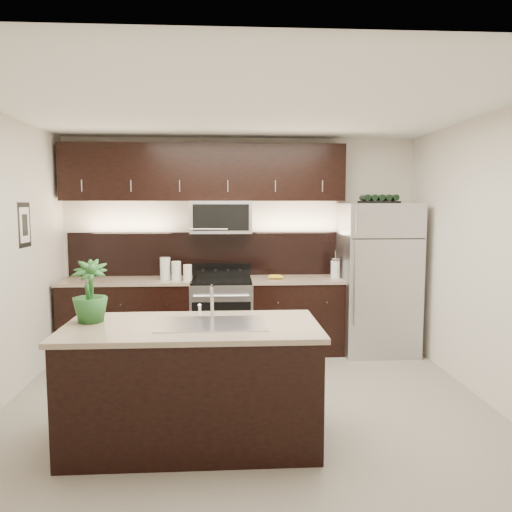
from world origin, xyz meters
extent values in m
plane|color=gray|center=(0.00, 0.00, 0.00)|extent=(4.50, 4.50, 0.00)
cube|color=beige|center=(0.00, 2.00, 1.35)|extent=(4.50, 0.02, 2.70)
cube|color=beige|center=(0.00, -2.00, 1.35)|extent=(4.50, 0.02, 2.70)
cube|color=beige|center=(2.25, 0.00, 1.35)|extent=(0.02, 4.00, 2.70)
cube|color=white|center=(0.00, 0.00, 2.70)|extent=(4.50, 4.00, 0.02)
cube|color=black|center=(-2.24, 0.75, 1.65)|extent=(0.01, 0.32, 0.46)
cube|color=white|center=(-2.23, 0.75, 1.65)|extent=(0.00, 0.24, 0.36)
cube|color=black|center=(-1.42, 1.69, 0.45)|extent=(1.57, 0.62, 0.90)
cube|color=black|center=(0.71, 1.69, 0.45)|extent=(1.16, 0.62, 0.90)
cube|color=#B2B2B7|center=(-0.25, 1.69, 0.45)|extent=(0.76, 0.62, 0.90)
cube|color=black|center=(-0.25, 1.69, 0.92)|extent=(0.76, 0.60, 0.03)
cube|color=beige|center=(-1.42, 1.69, 0.92)|extent=(1.59, 0.65, 0.04)
cube|color=beige|center=(0.71, 1.69, 0.92)|extent=(1.18, 0.65, 0.04)
cube|color=black|center=(-0.46, 1.99, 1.22)|extent=(3.49, 0.02, 0.56)
cube|color=#B2B2B7|center=(-0.25, 1.80, 1.70)|extent=(0.76, 0.40, 0.40)
cube|color=black|center=(-0.46, 1.83, 2.25)|extent=(3.49, 0.33, 0.70)
cube|color=black|center=(-0.46, -0.68, 0.45)|extent=(1.90, 0.90, 0.90)
cube|color=beige|center=(-0.46, -0.68, 0.92)|extent=(1.96, 0.96, 0.04)
cube|color=silver|center=(-0.31, -0.68, 0.95)|extent=(0.84, 0.50, 0.01)
cylinder|color=silver|center=(-0.31, -0.47, 1.06)|extent=(0.03, 0.03, 0.24)
cylinder|color=silver|center=(-0.31, -0.54, 1.21)|extent=(0.02, 0.14, 0.02)
cylinder|color=silver|center=(-0.31, -0.61, 1.16)|extent=(0.02, 0.02, 0.10)
cube|color=#B2B2B7|center=(1.70, 1.63, 0.94)|extent=(0.90, 0.81, 1.87)
cube|color=black|center=(1.70, 1.63, 1.89)|extent=(0.46, 0.29, 0.03)
cylinder|color=black|center=(1.52, 1.63, 1.94)|extent=(0.08, 0.26, 0.08)
cylinder|color=black|center=(1.61, 1.63, 1.94)|extent=(0.08, 0.26, 0.08)
cylinder|color=black|center=(1.70, 1.63, 1.94)|extent=(0.08, 0.26, 0.08)
cylinder|color=black|center=(1.79, 1.63, 1.94)|extent=(0.08, 0.26, 0.08)
cylinder|color=black|center=(1.88, 1.63, 1.94)|extent=(0.08, 0.26, 0.08)
imported|color=#255D25|center=(-1.26, -0.55, 1.18)|extent=(0.31, 0.31, 0.49)
cylinder|color=silver|center=(-0.93, 1.64, 1.08)|extent=(0.13, 0.13, 0.27)
cylinder|color=silver|center=(-0.80, 1.59, 1.05)|extent=(0.11, 0.11, 0.23)
cylinder|color=silver|center=(-0.66, 1.54, 1.04)|extent=(0.10, 0.10, 0.19)
cylinder|color=silver|center=(1.17, 1.64, 1.05)|extent=(0.11, 0.11, 0.22)
cylinder|color=silver|center=(1.17, 1.64, 1.17)|extent=(0.12, 0.12, 0.02)
cylinder|color=silver|center=(1.17, 1.64, 1.23)|extent=(0.01, 0.01, 0.09)
ellipsoid|color=gold|center=(0.37, 1.61, 0.97)|extent=(0.20, 0.16, 0.06)
camera|label=1|loc=(-0.19, -4.46, 1.87)|focal=35.00mm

